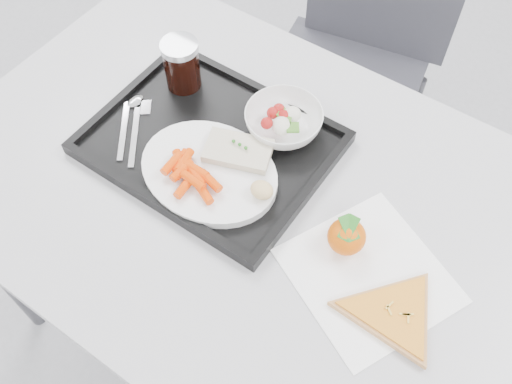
# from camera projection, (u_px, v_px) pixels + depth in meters

# --- Properties ---
(table) EXTENTS (1.20, 0.80, 0.75)m
(table) POSITION_uv_depth(u_px,v_px,m) (249.00, 206.00, 1.12)
(table) COLOR silver
(table) RESTS_ON ground
(chair) EXTENTS (0.49, 0.49, 0.93)m
(chair) POSITION_uv_depth(u_px,v_px,m) (358.00, 47.00, 1.58)
(chair) COLOR #34343C
(chair) RESTS_ON ground
(tray) EXTENTS (0.45, 0.35, 0.03)m
(tray) POSITION_uv_depth(u_px,v_px,m) (211.00, 144.00, 1.11)
(tray) COLOR black
(tray) RESTS_ON table
(dinner_plate) EXTENTS (0.27, 0.27, 0.02)m
(dinner_plate) POSITION_uv_depth(u_px,v_px,m) (209.00, 172.00, 1.06)
(dinner_plate) COLOR white
(dinner_plate) RESTS_ON tray
(fish_fillet) EXTENTS (0.14, 0.11, 0.02)m
(fish_fillet) POSITION_uv_depth(u_px,v_px,m) (238.00, 151.00, 1.06)
(fish_fillet) COLOR beige
(fish_fillet) RESTS_ON dinner_plate
(bread_roll) EXTENTS (0.05, 0.04, 0.03)m
(bread_roll) POSITION_uv_depth(u_px,v_px,m) (262.00, 190.00, 1.01)
(bread_roll) COLOR #E4B783
(bread_roll) RESTS_ON dinner_plate
(salad_bowl) EXTENTS (0.15, 0.15, 0.05)m
(salad_bowl) POSITION_uv_depth(u_px,v_px,m) (284.00, 121.00, 1.11)
(salad_bowl) COLOR white
(salad_bowl) RESTS_ON tray
(cola_glass) EXTENTS (0.08, 0.08, 0.11)m
(cola_glass) POSITION_uv_depth(u_px,v_px,m) (182.00, 64.00, 1.15)
(cola_glass) COLOR black
(cola_glass) RESTS_ON tray
(cutlery) EXTENTS (0.13, 0.16, 0.01)m
(cutlery) POSITION_uv_depth(u_px,v_px,m) (133.00, 120.00, 1.14)
(cutlery) COLOR silver
(cutlery) RESTS_ON tray
(napkin) EXTENTS (0.33, 0.32, 0.00)m
(napkin) POSITION_uv_depth(u_px,v_px,m) (369.00, 275.00, 0.97)
(napkin) COLOR white
(napkin) RESTS_ON table
(tangerine) EXTENTS (0.09, 0.09, 0.07)m
(tangerine) POSITION_uv_depth(u_px,v_px,m) (347.00, 236.00, 0.97)
(tangerine) COLOR orange
(tangerine) RESTS_ON napkin
(pizza_slice) EXTENTS (0.28, 0.28, 0.02)m
(pizza_slice) POSITION_uv_depth(u_px,v_px,m) (393.00, 314.00, 0.92)
(pizza_slice) COLOR tan
(pizza_slice) RESTS_ON napkin
(carrot_pile) EXTENTS (0.13, 0.09, 0.02)m
(carrot_pile) POSITION_uv_depth(u_px,v_px,m) (189.00, 172.00, 1.03)
(carrot_pile) COLOR #F04406
(carrot_pile) RESTS_ON dinner_plate
(salad_contents) EXTENTS (0.08, 0.08, 0.03)m
(salad_contents) POSITION_uv_depth(u_px,v_px,m) (282.00, 120.00, 1.09)
(salad_contents) COLOR #A11613
(salad_contents) RESTS_ON salad_bowl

